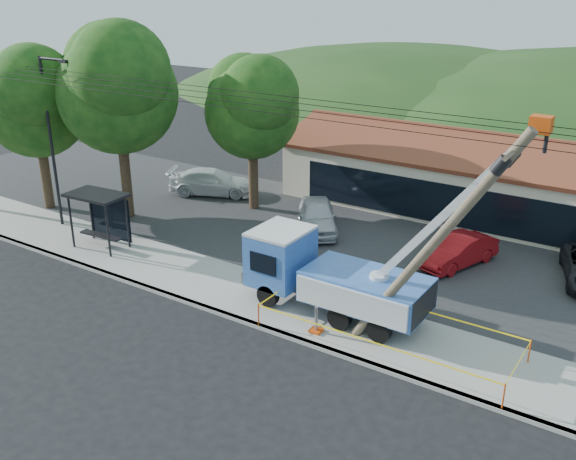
# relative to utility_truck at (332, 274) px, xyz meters

# --- Properties ---
(ground) EXTENTS (120.00, 120.00, 0.00)m
(ground) POSITION_rel_utility_truck_xyz_m (-2.98, -4.61, -1.74)
(ground) COLOR black
(ground) RESTS_ON ground
(curb) EXTENTS (60.00, 0.25, 0.15)m
(curb) POSITION_rel_utility_truck_xyz_m (-2.98, -2.51, -1.66)
(curb) COLOR #AFAAA3
(curb) RESTS_ON ground
(sidewalk) EXTENTS (60.00, 4.00, 0.15)m
(sidewalk) POSITION_rel_utility_truck_xyz_m (-2.98, -0.61, -1.66)
(sidewalk) COLOR #AFAAA3
(sidewalk) RESTS_ON ground
(parking_lot) EXTENTS (60.00, 12.00, 0.10)m
(parking_lot) POSITION_rel_utility_truck_xyz_m (-2.98, 7.39, -1.69)
(parking_lot) COLOR #28282B
(parking_lot) RESTS_ON ground
(strip_mall) EXTENTS (22.50, 8.53, 4.67)m
(strip_mall) POSITION_rel_utility_truck_xyz_m (1.02, 15.37, 0.14)
(strip_mall) COLOR beige
(strip_mall) RESTS_ON ground
(streetlight) EXTENTS (2.13, 0.22, 9.00)m
(streetlight) POSITION_rel_utility_truck_xyz_m (-16.76, 0.39, 3.57)
(streetlight) COLOR black
(streetlight) RESTS_ON ground
(tree_west_near) EXTENTS (7.56, 6.72, 10.80)m
(tree_west_near) POSITION_rel_utility_truck_xyz_m (-14.98, 3.39, 5.79)
(tree_west_near) COLOR #332316
(tree_west_near) RESTS_ON ground
(tree_west_far) EXTENTS (6.84, 6.08, 9.48)m
(tree_west_far) POSITION_rel_utility_truck_xyz_m (-19.98, 1.89, 4.80)
(tree_west_far) COLOR #332316
(tree_west_far) RESTS_ON ground
(tree_lot) EXTENTS (6.30, 5.60, 8.94)m
(tree_lot) POSITION_rel_utility_truck_xyz_m (-9.98, 8.39, 4.47)
(tree_lot) COLOR #332316
(tree_lot) RESTS_ON ground
(hill_west) EXTENTS (78.40, 56.00, 28.00)m
(hill_west) POSITION_rel_utility_truck_xyz_m (-17.98, 50.39, -1.74)
(hill_west) COLOR #163814
(hill_west) RESTS_ON ground
(utility_truck) EXTENTS (10.90, 3.97, 8.64)m
(utility_truck) POSITION_rel_utility_truck_xyz_m (0.00, 0.00, 0.00)
(utility_truck) COLOR black
(utility_truck) RESTS_ON ground
(leaning_pole) EXTENTS (5.64, 1.90, 8.57)m
(leaning_pole) POSITION_rel_utility_truck_xyz_m (4.64, -1.06, 3.05)
(leaning_pole) COLOR brown
(leaning_pole) RESTS_ON ground
(bus_shelter) EXTENTS (2.98, 1.96, 2.76)m
(bus_shelter) POSITION_rel_utility_truck_xyz_m (-12.71, -0.43, 0.45)
(bus_shelter) COLOR black
(bus_shelter) RESTS_ON ground
(caution_tape) EXTENTS (9.36, 3.11, 0.90)m
(caution_tape) POSITION_rel_utility_truck_xyz_m (2.93, -1.00, -0.92)
(caution_tape) COLOR #D4420B
(caution_tape) RESTS_ON ground
(car_silver) EXTENTS (4.24, 4.99, 1.62)m
(car_silver) POSITION_rel_utility_truck_xyz_m (-5.04, 7.30, -1.74)
(car_silver) COLOR silver
(car_silver) RESTS_ON ground
(car_red) EXTENTS (2.81, 4.52, 1.41)m
(car_red) POSITION_rel_utility_truck_xyz_m (2.66, 7.14, -1.74)
(car_red) COLOR #9F0F14
(car_red) RESTS_ON ground
(car_white) EXTENTS (5.73, 4.22, 1.54)m
(car_white) POSITION_rel_utility_truck_xyz_m (-13.62, 9.03, -1.74)
(car_white) COLOR silver
(car_white) RESTS_ON ground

